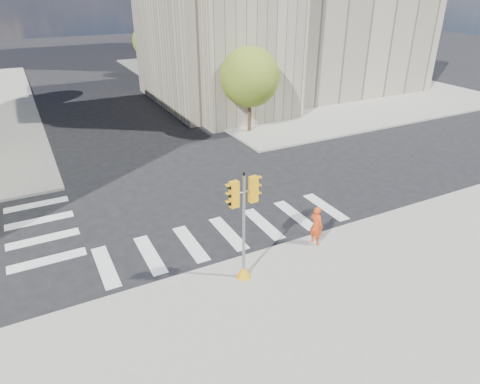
{
  "coord_description": "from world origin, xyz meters",
  "views": [
    {
      "loc": [
        -7.14,
        -16.71,
        10.15
      ],
      "look_at": [
        0.34,
        -2.31,
        2.1
      ],
      "focal_mm": 32.0,
      "sensor_mm": 36.0,
      "label": 1
    }
  ],
  "objects_px": {
    "lamp_near": "(231,60)",
    "photographer": "(316,225)",
    "traffic_signal": "(244,236)",
    "lamp_far": "(171,40)"
  },
  "relations": [
    {
      "from": "lamp_far",
      "to": "photographer",
      "type": "distance_m",
      "value": 33.22
    },
    {
      "from": "traffic_signal",
      "to": "photographer",
      "type": "height_order",
      "value": "traffic_signal"
    },
    {
      "from": "lamp_near",
      "to": "traffic_signal",
      "type": "relative_size",
      "value": 1.89
    },
    {
      "from": "lamp_near",
      "to": "photographer",
      "type": "relative_size",
      "value": 4.69
    },
    {
      "from": "photographer",
      "to": "lamp_near",
      "type": "bearing_deg",
      "value": -27.92
    },
    {
      "from": "lamp_far",
      "to": "traffic_signal",
      "type": "distance_m",
      "value": 34.56
    },
    {
      "from": "traffic_signal",
      "to": "lamp_far",
      "type": "bearing_deg",
      "value": 71.17
    },
    {
      "from": "lamp_far",
      "to": "traffic_signal",
      "type": "height_order",
      "value": "lamp_far"
    },
    {
      "from": "photographer",
      "to": "traffic_signal",
      "type": "bearing_deg",
      "value": 87.72
    },
    {
      "from": "lamp_near",
      "to": "photographer",
      "type": "height_order",
      "value": "lamp_near"
    }
  ]
}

